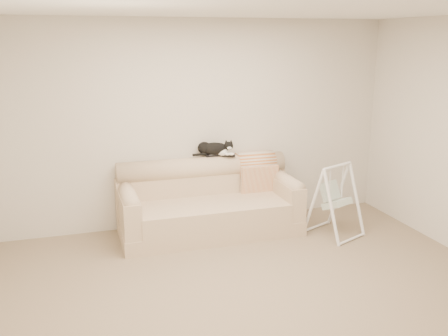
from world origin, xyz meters
name	(u,v)px	position (x,y,z in m)	size (l,w,h in m)	color
ground_plane	(255,290)	(0.00, 0.00, 0.00)	(5.00, 5.00, 0.00)	#705F4B
room_shell	(258,134)	(0.00, 0.00, 1.53)	(5.04, 4.04, 2.60)	beige
sofa	(208,204)	(-0.02, 1.62, 0.35)	(2.20, 0.93, 0.90)	tan
remote_a	(213,155)	(0.12, 1.87, 0.91)	(0.18, 0.06, 0.03)	black
remote_b	(229,156)	(0.31, 1.81, 0.91)	(0.18, 0.11, 0.02)	black
tuxedo_cat	(214,149)	(0.14, 1.87, 1.00)	(0.53, 0.29, 0.21)	black
throw_blanket	(256,167)	(0.69, 1.84, 0.72)	(0.49, 0.38, 0.58)	#BD6124
baby_swing	(335,200)	(1.43, 1.06, 0.44)	(0.73, 0.75, 0.90)	white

